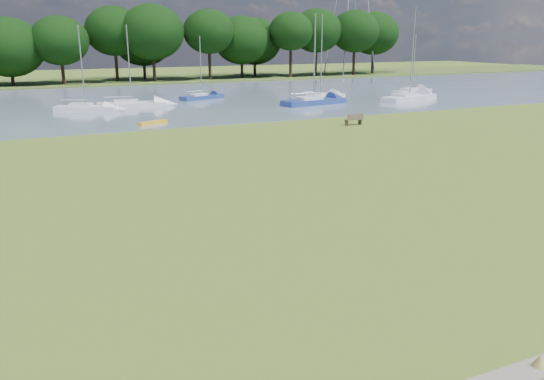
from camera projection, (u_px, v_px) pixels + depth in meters
name	position (u px, v px, depth m)	size (l,w,h in m)	color
ground	(252.00, 212.00, 22.14)	(220.00, 220.00, 0.00)	olive
river	(109.00, 103.00, 58.90)	(220.00, 40.00, 0.10)	slate
far_bank	(83.00, 82.00, 85.16)	(220.00, 20.00, 0.40)	#4C6626
riverbank_bench	(354.00, 120.00, 43.77)	(1.57, 0.53, 0.96)	brown
kayak	(153.00, 123.00, 44.10)	(2.55, 0.60, 0.26)	gold
tree_line	(48.00, 38.00, 77.92)	(132.62, 9.70, 11.74)	black
sailboat_0	(131.00, 103.00, 54.94)	(7.21, 3.08, 8.18)	silver
sailboat_3	(412.00, 90.00, 67.61)	(6.82, 3.88, 7.33)	silver
sailboat_5	(201.00, 96.00, 61.66)	(5.59, 3.30, 7.09)	navy
sailboat_6	(313.00, 100.00, 56.83)	(7.71, 3.39, 9.35)	navy
sailboat_7	(85.00, 106.00, 51.75)	(6.04, 3.81, 8.09)	silver
sailboat_8	(409.00, 96.00, 60.82)	(8.15, 4.34, 10.23)	silver
sailboat_9	(320.00, 96.00, 61.40)	(7.06, 4.09, 9.45)	silver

